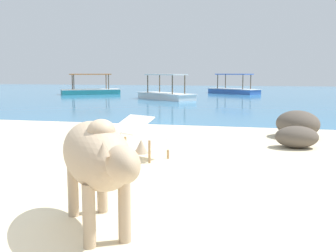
% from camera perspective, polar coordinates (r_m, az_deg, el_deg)
% --- Properties ---
extents(sand_beach, '(18.00, 14.00, 0.04)m').
position_cam_1_polar(sand_beach, '(3.65, -12.01, -14.34)').
color(sand_beach, beige).
rests_on(sand_beach, ground).
extents(water_surface, '(60.00, 36.00, 0.03)m').
position_cam_1_polar(water_surface, '(25.13, 10.17, 4.24)').
color(water_surface, teal).
rests_on(water_surface, ground).
extents(cow, '(1.29, 1.59, 0.97)m').
position_cam_1_polar(cow, '(3.44, -9.95, -4.16)').
color(cow, tan).
rests_on(cow, sand_beach).
extents(deck_chair_far, '(0.83, 0.92, 0.68)m').
position_cam_1_polar(deck_chair_far, '(6.18, -4.04, -1.30)').
color(deck_chair_far, '#A37A4C').
rests_on(deck_chair_far, sand_beach).
extents(shore_rock_large, '(1.17, 1.25, 0.55)m').
position_cam_1_polar(shore_rock_large, '(8.83, 17.73, 0.29)').
color(shore_rock_large, brown).
rests_on(shore_rock_large, sand_beach).
extents(shore_rock_small, '(0.78, 0.61, 0.39)m').
position_cam_1_polar(shore_rock_small, '(7.57, 17.59, -1.47)').
color(shore_rock_small, brown).
rests_on(shore_rock_small, sand_beach).
extents(boat_white, '(3.55, 3.25, 1.29)m').
position_cam_1_polar(boat_white, '(20.90, -0.33, 4.52)').
color(boat_white, white).
rests_on(boat_white, water_surface).
extents(boat_teal, '(3.70, 2.99, 1.29)m').
position_cam_1_polar(boat_teal, '(26.33, -10.80, 5.00)').
color(boat_teal, teal).
rests_on(boat_teal, water_surface).
extents(boat_blue, '(3.63, 3.12, 1.29)m').
position_cam_1_polar(boat_blue, '(27.05, 9.19, 5.10)').
color(boat_blue, '#3866B7').
rests_on(boat_blue, water_surface).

